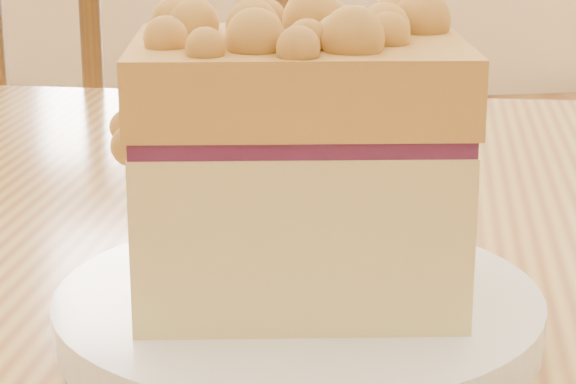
# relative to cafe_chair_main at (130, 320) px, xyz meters

# --- Properties ---
(cafe_chair_main) EXTENTS (0.46, 0.46, 0.90)m
(cafe_chair_main) POSITION_rel_cafe_chair_main_xyz_m (0.00, 0.00, 0.00)
(cafe_chair_main) COLOR brown
(cafe_chair_main) RESTS_ON ground
(plate) EXTENTS (0.20, 0.20, 0.02)m
(plate) POSITION_rel_cafe_chair_main_xyz_m (0.08, -0.72, 0.30)
(plate) COLOR white
(plate) RESTS_ON cafe_table_main
(cake_slice) EXTENTS (0.15, 0.11, 0.12)m
(cake_slice) POSITION_rel_cafe_chair_main_xyz_m (0.08, -0.72, 0.37)
(cake_slice) COLOR #FEDC8F
(cake_slice) RESTS_ON plate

